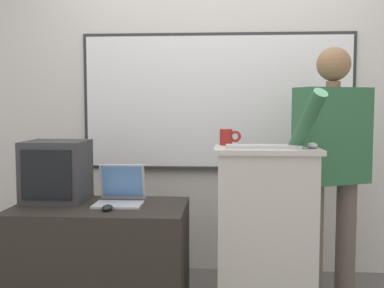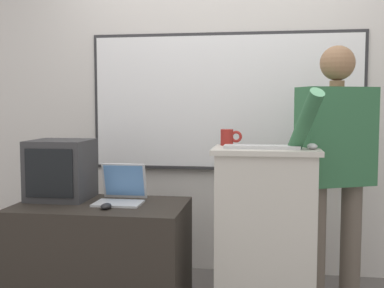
{
  "view_description": "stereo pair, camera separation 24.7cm",
  "coord_description": "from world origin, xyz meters",
  "px_view_note": "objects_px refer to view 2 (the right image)",
  "views": [
    {
      "loc": [
        0.1,
        -2.44,
        1.32
      ],
      "look_at": [
        -0.11,
        0.55,
        1.07
      ],
      "focal_mm": 45.0,
      "sensor_mm": 36.0,
      "label": 1
    },
    {
      "loc": [
        0.35,
        -2.41,
        1.32
      ],
      "look_at": [
        -0.11,
        0.55,
        1.07
      ],
      "focal_mm": 45.0,
      "sensor_mm": 36.0,
      "label": 2
    }
  ],
  "objects_px": {
    "lectern_podium": "(265,234)",
    "side_desk": "(102,258)",
    "wireless_keyboard": "(262,147)",
    "coffee_mug": "(228,137)",
    "crt_monitor": "(61,170)",
    "person_presenter": "(335,158)",
    "laptop": "(122,191)",
    "computer_mouse_by_keyboard": "(312,146)",
    "computer_mouse_by_laptop": "(106,206)"
  },
  "relations": [
    {
      "from": "lectern_podium",
      "to": "computer_mouse_by_laptop",
      "type": "xyz_separation_m",
      "value": [
        -0.94,
        -0.18,
        0.18
      ]
    },
    {
      "from": "laptop",
      "to": "coffee_mug",
      "type": "xyz_separation_m",
      "value": [
        0.67,
        0.11,
        0.34
      ]
    },
    {
      "from": "laptop",
      "to": "computer_mouse_by_laptop",
      "type": "distance_m",
      "value": 0.22
    },
    {
      "from": "crt_monitor",
      "to": "coffee_mug",
      "type": "xyz_separation_m",
      "value": [
        1.1,
        0.06,
        0.22
      ]
    },
    {
      "from": "wireless_keyboard",
      "to": "computer_mouse_by_laptop",
      "type": "distance_m",
      "value": 0.99
    },
    {
      "from": "lectern_podium",
      "to": "wireless_keyboard",
      "type": "distance_m",
      "value": 0.54
    },
    {
      "from": "wireless_keyboard",
      "to": "coffee_mug",
      "type": "xyz_separation_m",
      "value": [
        -0.21,
        0.2,
        0.04
      ]
    },
    {
      "from": "computer_mouse_by_laptop",
      "to": "coffee_mug",
      "type": "relative_size",
      "value": 0.73
    },
    {
      "from": "side_desk",
      "to": "crt_monitor",
      "type": "relative_size",
      "value": 2.72
    },
    {
      "from": "person_presenter",
      "to": "crt_monitor",
      "type": "bearing_deg",
      "value": 159.23
    },
    {
      "from": "wireless_keyboard",
      "to": "computer_mouse_by_laptop",
      "type": "height_order",
      "value": "wireless_keyboard"
    },
    {
      "from": "person_presenter",
      "to": "coffee_mug",
      "type": "relative_size",
      "value": 12.3
    },
    {
      "from": "person_presenter",
      "to": "wireless_keyboard",
      "type": "distance_m",
      "value": 0.52
    },
    {
      "from": "laptop",
      "to": "computer_mouse_by_keyboard",
      "type": "xyz_separation_m",
      "value": [
        1.18,
        -0.08,
        0.31
      ]
    },
    {
      "from": "computer_mouse_by_keyboard",
      "to": "person_presenter",
      "type": "bearing_deg",
      "value": 54.09
    },
    {
      "from": "laptop",
      "to": "person_presenter",
      "type": "bearing_deg",
      "value": 6.18
    },
    {
      "from": "computer_mouse_by_laptop",
      "to": "coffee_mug",
      "type": "xyz_separation_m",
      "value": [
        0.7,
        0.32,
        0.4
      ]
    },
    {
      "from": "computer_mouse_by_laptop",
      "to": "side_desk",
      "type": "bearing_deg",
      "value": 120.41
    },
    {
      "from": "lectern_podium",
      "to": "laptop",
      "type": "height_order",
      "value": "lectern_podium"
    },
    {
      "from": "wireless_keyboard",
      "to": "computer_mouse_by_laptop",
      "type": "relative_size",
      "value": 4.43
    },
    {
      "from": "lectern_podium",
      "to": "side_desk",
      "type": "relative_size",
      "value": 0.99
    },
    {
      "from": "lectern_podium",
      "to": "coffee_mug",
      "type": "relative_size",
      "value": 7.75
    },
    {
      "from": "lectern_podium",
      "to": "wireless_keyboard",
      "type": "bearing_deg",
      "value": -114.92
    },
    {
      "from": "laptop",
      "to": "computer_mouse_by_keyboard",
      "type": "height_order",
      "value": "computer_mouse_by_keyboard"
    },
    {
      "from": "side_desk",
      "to": "coffee_mug",
      "type": "relative_size",
      "value": 7.81
    },
    {
      "from": "crt_monitor",
      "to": "coffee_mug",
      "type": "height_order",
      "value": "coffee_mug"
    },
    {
      "from": "computer_mouse_by_laptop",
      "to": "crt_monitor",
      "type": "distance_m",
      "value": 0.5
    },
    {
      "from": "wireless_keyboard",
      "to": "crt_monitor",
      "type": "bearing_deg",
      "value": 174.22
    },
    {
      "from": "computer_mouse_by_laptop",
      "to": "coffee_mug",
      "type": "height_order",
      "value": "coffee_mug"
    },
    {
      "from": "coffee_mug",
      "to": "wireless_keyboard",
      "type": "bearing_deg",
      "value": -42.46
    },
    {
      "from": "side_desk",
      "to": "crt_monitor",
      "type": "xyz_separation_m",
      "value": [
        -0.31,
        0.12,
        0.54
      ]
    },
    {
      "from": "computer_mouse_by_laptop",
      "to": "person_presenter",
      "type": "bearing_deg",
      "value": 14.61
    },
    {
      "from": "computer_mouse_by_laptop",
      "to": "computer_mouse_by_keyboard",
      "type": "bearing_deg",
      "value": 6.23
    },
    {
      "from": "wireless_keyboard",
      "to": "computer_mouse_by_keyboard",
      "type": "relative_size",
      "value": 4.43
    },
    {
      "from": "lectern_podium",
      "to": "coffee_mug",
      "type": "distance_m",
      "value": 0.64
    },
    {
      "from": "lectern_podium",
      "to": "wireless_keyboard",
      "type": "xyz_separation_m",
      "value": [
        -0.02,
        -0.05,
        0.54
      ]
    },
    {
      "from": "coffee_mug",
      "to": "computer_mouse_by_laptop",
      "type": "bearing_deg",
      "value": -155.74
    },
    {
      "from": "person_presenter",
      "to": "lectern_podium",
      "type": "bearing_deg",
      "value": 178.9
    },
    {
      "from": "side_desk",
      "to": "coffee_mug",
      "type": "xyz_separation_m",
      "value": [
        0.79,
        0.18,
        0.76
      ]
    },
    {
      "from": "lectern_podium",
      "to": "person_presenter",
      "type": "distance_m",
      "value": 0.65
    },
    {
      "from": "laptop",
      "to": "coffee_mug",
      "type": "relative_size",
      "value": 2.16
    },
    {
      "from": "laptop",
      "to": "coffee_mug",
      "type": "bearing_deg",
      "value": 8.88
    },
    {
      "from": "wireless_keyboard",
      "to": "computer_mouse_by_keyboard",
      "type": "distance_m",
      "value": 0.29
    },
    {
      "from": "coffee_mug",
      "to": "computer_mouse_by_keyboard",
      "type": "bearing_deg",
      "value": -20.2
    },
    {
      "from": "laptop",
      "to": "computer_mouse_by_keyboard",
      "type": "relative_size",
      "value": 2.95
    },
    {
      "from": "lectern_podium",
      "to": "crt_monitor",
      "type": "distance_m",
      "value": 1.38
    },
    {
      "from": "lectern_podium",
      "to": "computer_mouse_by_keyboard",
      "type": "relative_size",
      "value": 10.57
    },
    {
      "from": "computer_mouse_by_laptop",
      "to": "computer_mouse_by_keyboard",
      "type": "height_order",
      "value": "computer_mouse_by_keyboard"
    },
    {
      "from": "lectern_podium",
      "to": "crt_monitor",
      "type": "relative_size",
      "value": 2.7
    },
    {
      "from": "person_presenter",
      "to": "coffee_mug",
      "type": "distance_m",
      "value": 0.68
    }
  ]
}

